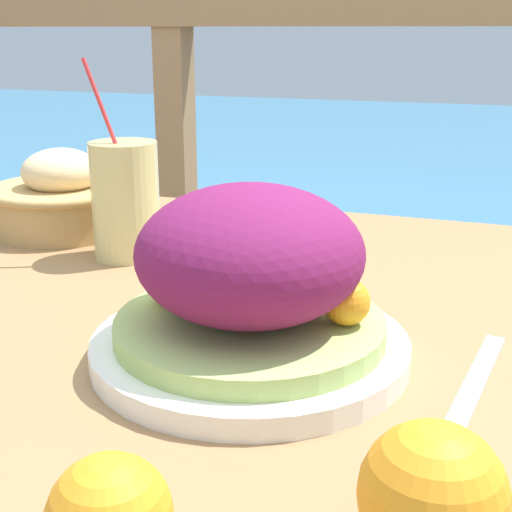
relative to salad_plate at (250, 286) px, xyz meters
name	(u,v)px	position (x,y,z in m)	size (l,w,h in m)	color
patio_table	(208,400)	(-0.07, 0.08, -0.16)	(1.00, 0.93, 0.72)	#997047
railing_fence	(372,138)	(-0.07, 0.96, -0.01)	(2.80, 0.08, 1.09)	#937551
sea_backdrop	(451,178)	(-0.07, 3.46, -0.57)	(12.00, 4.00, 0.42)	teal
salad_plate	(250,286)	(0.00, 0.00, 0.00)	(0.28, 0.28, 0.15)	white
drink_glass	(126,200)	(-0.24, 0.22, 0.01)	(0.08, 0.08, 0.24)	#DBCC7F
bread_basket	(63,198)	(-0.39, 0.30, -0.02)	(0.21, 0.21, 0.12)	tan
knife	(476,380)	(0.19, 0.02, -0.06)	(0.04, 0.18, 0.00)	silver
orange_near_basket	(432,495)	(0.18, -0.20, -0.03)	(0.08, 0.08, 0.08)	orange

